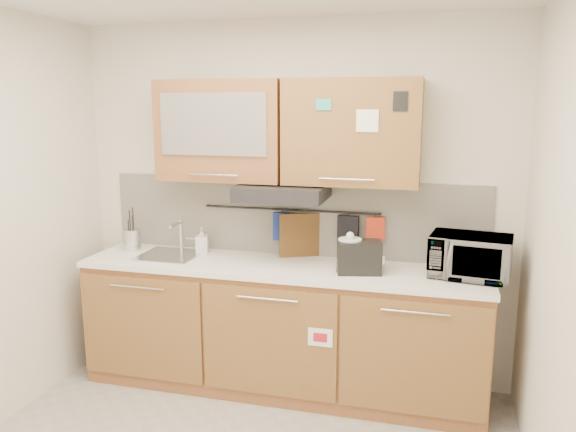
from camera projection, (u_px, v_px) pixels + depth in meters
The scene contains 17 objects.
wall_back at pixel (292, 203), 4.11m from camera, with size 3.20×3.20×0.00m, color silver.
base_cabinet at pixel (281, 334), 4.00m from camera, with size 2.80×0.64×0.88m.
countertop at pixel (281, 267), 3.90m from camera, with size 2.82×0.62×0.04m, color white.
backsplash at pixel (291, 217), 4.12m from camera, with size 2.80×0.02×0.56m, color silver.
upper_cabinets at pixel (285, 131), 3.85m from camera, with size 1.82×0.37×0.70m.
range_hood at pixel (283, 192), 3.85m from camera, with size 0.60×0.46×0.10m, color black.
sink at pixel (170, 255), 4.12m from camera, with size 0.42×0.40×0.26m.
utensil_rail at pixel (290, 210), 4.07m from camera, with size 0.02×0.02×1.30m, color black.
utensil_crock at pixel (133, 239), 4.26m from camera, with size 0.14×0.14×0.33m.
kettle at pixel (350, 256), 3.70m from camera, with size 0.20×0.18×0.27m.
toaster at pixel (359, 257), 3.68m from camera, with size 0.32×0.23×0.22m.
microwave at pixel (470, 256), 3.58m from camera, with size 0.50×0.34×0.27m, color #999999.
soap_bottle at pixel (202, 240), 4.18m from camera, with size 0.09×0.09×0.20m, color #999999.
cutting_board at pixel (301, 240), 4.08m from camera, with size 0.32×0.02×0.40m, color brown.
oven_mitt at pixel (281, 226), 4.10m from camera, with size 0.12×0.03×0.20m, color #203396.
dark_pouch at pixel (348, 232), 3.98m from camera, with size 0.15×0.04×0.23m, color black.
pot_holder at pixel (375, 228), 3.92m from camera, with size 0.13×0.02×0.16m, color red.
Camera 1 is at (1.01, -2.43, 2.00)m, focal length 35.00 mm.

